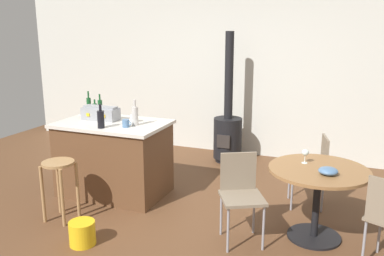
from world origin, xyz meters
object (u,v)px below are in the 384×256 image
at_px(kitchen_island, 114,158).
at_px(wood_stove, 228,131).
at_px(wooden_stool, 59,177).
at_px(folding_chair_far, 241,191).
at_px(bottle_3, 135,115).
at_px(wine_glass, 305,153).
at_px(bottle_1, 89,106).
at_px(bottle_0, 95,109).
at_px(cup_0, 126,123).
at_px(cup_1, 134,118).
at_px(bottle_2, 101,119).
at_px(plastic_bucket, 82,233).
at_px(dining_table, 318,185).
at_px(bottle_4, 100,107).
at_px(toolbox, 101,113).
at_px(serving_bowl, 328,171).
at_px(folding_chair_near, 313,166).

height_order(kitchen_island, wood_stove, wood_stove).
height_order(wooden_stool, folding_chair_far, folding_chair_far).
distance_m(bottle_3, wine_glass, 2.00).
xyz_separation_m(folding_chair_far, bottle_1, (-2.31, 0.81, 0.54)).
xyz_separation_m(bottle_0, cup_0, (0.74, -0.45, -0.03)).
bearing_deg(cup_0, cup_1, 100.73).
distance_m(bottle_2, plastic_bucket, 1.35).
distance_m(folding_chair_far, bottle_2, 1.84).
relative_size(kitchen_island, bottle_2, 4.75).
xyz_separation_m(wood_stove, cup_0, (-0.67, -1.91, 0.48)).
distance_m(folding_chair_far, plastic_bucket, 1.60).
bearing_deg(cup_1, wooden_stool, -111.40).
distance_m(dining_table, bottle_1, 3.08).
relative_size(bottle_1, bottle_4, 1.12).
xyz_separation_m(dining_table, toolbox, (-2.69, 0.32, 0.45)).
bearing_deg(serving_bowl, dining_table, 123.34).
bearing_deg(cup_0, toolbox, 155.71).
bearing_deg(plastic_bucket, bottle_3, 92.52).
bearing_deg(wooden_stool, bottle_2, 71.05).
height_order(wooden_stool, toolbox, toolbox).
xyz_separation_m(bottle_0, cup_1, (0.68, -0.17, -0.04)).
xyz_separation_m(folding_chair_near, cup_0, (-2.07, -0.69, 0.48)).
height_order(kitchen_island, serving_bowl, kitchen_island).
bearing_deg(bottle_4, bottle_0, -174.14).
bearing_deg(bottle_3, folding_chair_near, 15.60).
bearing_deg(bottle_1, wine_glass, -7.90).
relative_size(bottle_2, cup_0, 2.35).
xyz_separation_m(toolbox, cup_1, (0.44, 0.06, -0.04)).
relative_size(dining_table, wood_stove, 0.48).
distance_m(folding_chair_near, wood_stove, 1.86).
xyz_separation_m(kitchen_island, bottle_2, (0.04, -0.30, 0.57)).
bearing_deg(wooden_stool, folding_chair_near, 28.92).
distance_m(bottle_3, plastic_bucket, 1.51).
height_order(bottle_1, bottle_2, bottle_1).
relative_size(wood_stove, bottle_0, 9.58).
height_order(kitchen_island, folding_chair_far, kitchen_island).
xyz_separation_m(folding_chair_near, wood_stove, (-1.41, 1.22, 0.00)).
xyz_separation_m(dining_table, cup_1, (-2.25, 0.37, 0.41)).
bearing_deg(bottle_2, dining_table, 1.17).
bearing_deg(plastic_bucket, cup_0, 95.61).
relative_size(folding_chair_far, cup_0, 7.25).
relative_size(kitchen_island, toolbox, 2.91).
height_order(bottle_0, bottle_1, bottle_1).
xyz_separation_m(bottle_1, bottle_3, (0.86, -0.29, -0.00)).
height_order(bottle_3, plastic_bucket, bottle_3).
relative_size(folding_chair_far, bottle_4, 3.05).
xyz_separation_m(toolbox, serving_bowl, (2.78, -0.46, -0.24)).
bearing_deg(bottle_1, cup_1, -10.34).
bearing_deg(folding_chair_far, toolbox, 162.86).
bearing_deg(cup_1, toolbox, -172.43).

